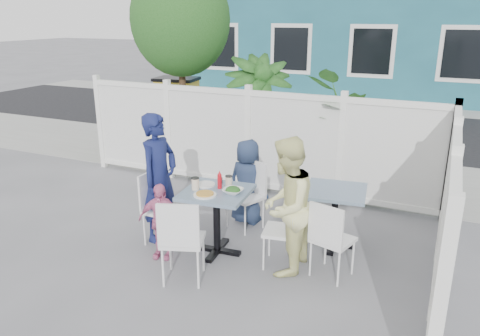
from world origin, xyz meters
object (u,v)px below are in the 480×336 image
at_px(main_table, 217,205).
at_px(man, 159,178).
at_px(chair_back, 250,190).
at_px(toddler, 161,221).
at_px(chair_near, 181,236).
at_px(chair_right, 288,225).
at_px(utility_cabinet, 178,115).
at_px(chair_left, 157,202).
at_px(woman, 286,207).
at_px(boy, 248,182).
at_px(spare_table, 335,203).

bearing_deg(main_table, man, 175.81).
height_order(chair_back, toddler, toddler).
height_order(chair_near, man, man).
relative_size(chair_right, toddler, 0.95).
distance_m(utility_cabinet, chair_right, 5.12).
bearing_deg(chair_back, chair_left, 68.49).
relative_size(chair_near, woman, 0.62).
relative_size(chair_back, toddler, 0.98).
bearing_deg(woman, man, -93.82).
distance_m(chair_back, woman, 1.21).
xyz_separation_m(chair_left, man, (-0.02, 0.10, 0.28)).
height_order(utility_cabinet, toddler, utility_cabinet).
bearing_deg(boy, chair_near, 98.75).
relative_size(utility_cabinet, toddler, 1.58).
relative_size(spare_table, boy, 0.67).
distance_m(chair_left, man, 0.30).
bearing_deg(chair_near, woman, 18.71).
height_order(spare_table, chair_right, chair_right).
xyz_separation_m(main_table, spare_table, (1.21, 0.72, -0.04)).
distance_m(man, boy, 1.20).
relative_size(chair_near, boy, 0.82).
relative_size(main_table, chair_back, 0.90).
distance_m(utility_cabinet, woman, 5.19).
relative_size(chair_near, toddler, 1.04).
relative_size(chair_left, woman, 0.59).
bearing_deg(chair_back, chair_near, 110.08).
bearing_deg(boy, chair_right, 143.10).
bearing_deg(man, chair_near, -132.24).
bearing_deg(spare_table, toddler, -148.13).
bearing_deg(main_table, woman, -3.96).
relative_size(chair_left, man, 0.56).
xyz_separation_m(utility_cabinet, main_table, (2.76, -3.66, -0.11)).
bearing_deg(chair_left, chair_back, 137.40).
bearing_deg(chair_left, spare_table, 112.99).
distance_m(main_table, chair_right, 0.86).
relative_size(utility_cabinet, spare_table, 1.84).
xyz_separation_m(spare_table, chair_left, (-2.00, -0.76, -0.05)).
bearing_deg(woman, boy, -138.42).
distance_m(main_table, chair_near, 0.76).
xyz_separation_m(main_table, chair_right, (0.85, 0.04, -0.11)).
distance_m(chair_left, toddler, 0.42).
height_order(chair_right, woman, woman).
xyz_separation_m(man, boy, (0.79, 0.88, -0.22)).
bearing_deg(spare_table, utility_cabinet, 143.46).
bearing_deg(spare_table, chair_left, -159.13).
xyz_separation_m(spare_table, chair_back, (-1.15, 0.10, -0.05)).
height_order(man, woman, man).
distance_m(utility_cabinet, man, 4.09).
relative_size(chair_left, boy, 0.77).
bearing_deg(chair_right, spare_table, -37.75).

